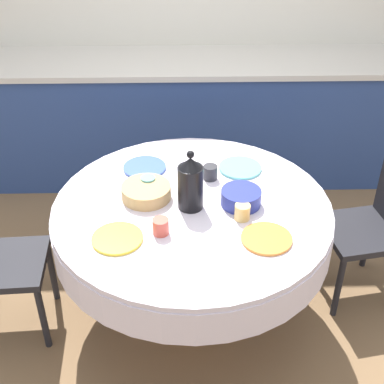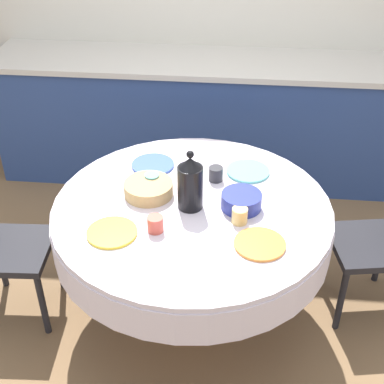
% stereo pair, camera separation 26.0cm
% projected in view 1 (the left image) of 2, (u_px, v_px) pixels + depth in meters
% --- Properties ---
extents(ground_plane, '(12.00, 12.00, 0.00)m').
position_uv_depth(ground_plane, '(192.00, 311.00, 3.08)').
color(ground_plane, brown).
extents(kitchen_counter, '(3.24, 0.64, 0.94)m').
position_uv_depth(kitchen_counter, '(188.00, 118.00, 4.08)').
color(kitchen_counter, '#2D4784').
rests_on(kitchen_counter, ground_plane).
extents(dining_table, '(1.40, 1.40, 0.75)m').
position_uv_depth(dining_table, '(192.00, 225.00, 2.72)').
color(dining_table, tan).
rests_on(dining_table, ground_plane).
extents(chair_left, '(0.46, 0.46, 0.94)m').
position_uv_depth(chair_left, '(377.00, 218.00, 2.96)').
color(chair_left, black).
rests_on(chair_left, ground_plane).
extents(plate_near_left, '(0.23, 0.23, 0.01)m').
position_uv_depth(plate_near_left, '(117.00, 238.00, 2.43)').
color(plate_near_left, yellow).
rests_on(plate_near_left, dining_table).
extents(cup_near_left, '(0.07, 0.07, 0.08)m').
position_uv_depth(cup_near_left, '(161.00, 226.00, 2.45)').
color(cup_near_left, '#CC4C3D').
rests_on(cup_near_left, dining_table).
extents(plate_near_right, '(0.23, 0.23, 0.01)m').
position_uv_depth(plate_near_right, '(267.00, 239.00, 2.43)').
color(plate_near_right, orange).
rests_on(plate_near_right, dining_table).
extents(cup_near_right, '(0.07, 0.07, 0.08)m').
position_uv_depth(cup_near_right, '(242.00, 212.00, 2.54)').
color(cup_near_right, '#DBB766').
rests_on(cup_near_right, dining_table).
extents(plate_far_left, '(0.23, 0.23, 0.01)m').
position_uv_depth(plate_far_left, '(145.00, 168.00, 2.93)').
color(plate_far_left, '#3856AD').
rests_on(plate_far_left, dining_table).
extents(cup_far_left, '(0.07, 0.07, 0.08)m').
position_uv_depth(cup_far_left, '(148.00, 184.00, 2.74)').
color(cup_far_left, '#5BA39E').
rests_on(cup_far_left, dining_table).
extents(plate_far_right, '(0.23, 0.23, 0.01)m').
position_uv_depth(plate_far_right, '(240.00, 168.00, 2.93)').
color(plate_far_right, '#60BCB7').
rests_on(plate_far_right, dining_table).
extents(cup_far_right, '(0.07, 0.07, 0.08)m').
position_uv_depth(cup_far_right, '(210.00, 172.00, 2.83)').
color(cup_far_right, '#28282D').
rests_on(cup_far_right, dining_table).
extents(coffee_carafe, '(0.12, 0.12, 0.32)m').
position_uv_depth(coffee_carafe, '(190.00, 183.00, 2.57)').
color(coffee_carafe, black).
rests_on(coffee_carafe, dining_table).
extents(bread_basket, '(0.25, 0.25, 0.07)m').
position_uv_depth(bread_basket, '(146.00, 192.00, 2.69)').
color(bread_basket, tan).
rests_on(bread_basket, dining_table).
extents(fruit_bowl, '(0.20, 0.20, 0.08)m').
position_uv_depth(fruit_bowl, '(241.00, 197.00, 2.64)').
color(fruit_bowl, navy).
rests_on(fruit_bowl, dining_table).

